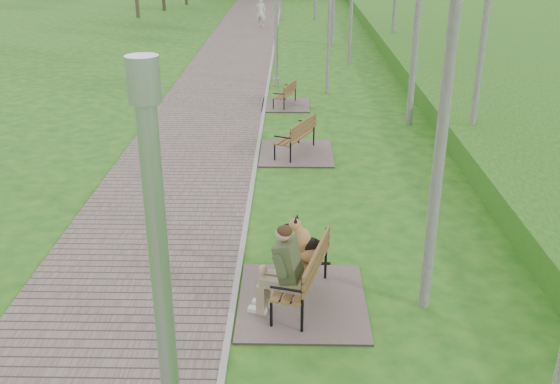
{
  "coord_description": "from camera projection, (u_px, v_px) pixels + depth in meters",
  "views": [
    {
      "loc": [
        0.91,
        -4.87,
        5.55
      ],
      "look_at": [
        0.71,
        5.13,
        1.23
      ],
      "focal_mm": 40.0,
      "sensor_mm": 36.0,
      "label": 1
    }
  ],
  "objects": [
    {
      "name": "walkway",
      "position": [
        230.0,
        65.0,
        26.45
      ],
      "size": [
        3.5,
        67.0,
        0.04
      ],
      "primitive_type": "cube",
      "color": "#635450",
      "rests_on": "ground"
    },
    {
      "name": "lamp_post_second",
      "position": [
        276.0,
        15.0,
        22.03
      ],
      "size": [
        0.21,
        0.21,
        5.5
      ],
      "color": "#A3A6AB",
      "rests_on": "ground"
    },
    {
      "name": "bench_second",
      "position": [
        295.0,
        146.0,
        16.24
      ],
      "size": [
        1.89,
        2.1,
        1.16
      ],
      "color": "#635450",
      "rests_on": "ground"
    },
    {
      "name": "pedestrian_near",
      "position": [
        261.0,
        12.0,
        35.98
      ],
      "size": [
        0.69,
        0.54,
        1.66
      ],
      "primitive_type": "imported",
      "rotation": [
        0.0,
        0.0,
        2.89
      ],
      "color": "silver",
      "rests_on": "ground"
    },
    {
      "name": "bench_main",
      "position": [
        296.0,
        277.0,
        9.68
      ],
      "size": [
        2.02,
        2.24,
        1.76
      ],
      "color": "#635450",
      "rests_on": "ground"
    },
    {
      "name": "bench_third",
      "position": [
        285.0,
        101.0,
        20.55
      ],
      "size": [
        1.56,
        1.73,
        0.96
      ],
      "color": "#635450",
      "rests_on": "ground"
    },
    {
      "name": "kerb",
      "position": [
        271.0,
        65.0,
        26.41
      ],
      "size": [
        0.1,
        67.0,
        0.05
      ],
      "primitive_type": "cube",
      "color": "#999993",
      "rests_on": "ground"
    }
  ]
}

